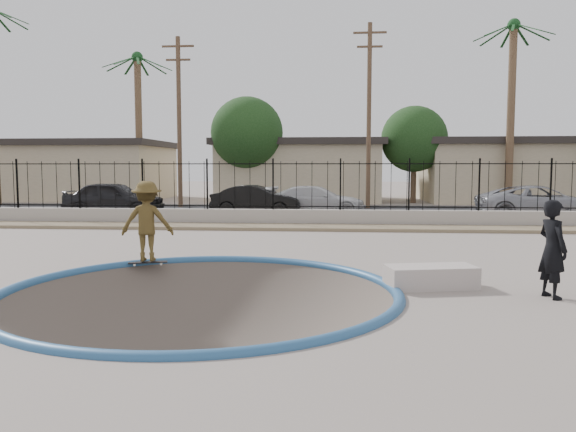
# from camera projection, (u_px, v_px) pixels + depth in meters

# --- Properties ---
(ground) EXTENTS (120.00, 120.00, 2.20)m
(ground) POSITION_uv_depth(u_px,v_px,m) (278.00, 248.00, 22.82)
(ground) COLOR gray
(ground) RESTS_ON ground
(bowl_pit) EXTENTS (6.84, 6.84, 1.80)m
(bowl_pit) POSITION_uv_depth(u_px,v_px,m) (201.00, 292.00, 9.82)
(bowl_pit) COLOR #50443E
(bowl_pit) RESTS_ON ground
(coping_ring) EXTENTS (7.04, 7.04, 0.20)m
(coping_ring) POSITION_uv_depth(u_px,v_px,m) (201.00, 292.00, 9.82)
(coping_ring) COLOR #285584
(coping_ring) RESTS_ON ground
(rock_strip) EXTENTS (42.00, 1.60, 0.11)m
(rock_strip) POSITION_uv_depth(u_px,v_px,m) (270.00, 227.00, 19.94)
(rock_strip) COLOR #8A785A
(rock_strip) RESTS_ON ground
(retaining_wall) EXTENTS (42.00, 0.45, 0.60)m
(retaining_wall) POSITION_uv_depth(u_px,v_px,m) (273.00, 217.00, 21.01)
(retaining_wall) COLOR #9F958B
(retaining_wall) RESTS_ON ground
(fence) EXTENTS (40.00, 0.04, 1.80)m
(fence) POSITION_uv_depth(u_px,v_px,m) (273.00, 185.00, 20.90)
(fence) COLOR black
(fence) RESTS_ON retaining_wall
(street) EXTENTS (90.00, 8.00, 0.04)m
(street) POSITION_uv_depth(u_px,v_px,m) (288.00, 211.00, 27.68)
(street) COLOR black
(street) RESTS_ON ground
(house_west) EXTENTS (11.60, 8.60, 3.90)m
(house_west) POSITION_uv_depth(u_px,v_px,m) (81.00, 170.00, 38.22)
(house_west) COLOR tan
(house_west) RESTS_ON ground
(house_center) EXTENTS (10.60, 8.60, 3.90)m
(house_center) POSITION_uv_depth(u_px,v_px,m) (301.00, 170.00, 36.94)
(house_center) COLOR tan
(house_center) RESTS_ON ground
(house_east) EXTENTS (12.60, 8.60, 3.90)m
(house_east) POSITION_uv_depth(u_px,v_px,m) (520.00, 170.00, 35.74)
(house_east) COLOR tan
(house_east) RESTS_ON ground
(palm_mid) EXTENTS (2.30, 2.30, 9.30)m
(palm_mid) POSITION_uv_depth(u_px,v_px,m) (138.00, 94.00, 34.90)
(palm_mid) COLOR brown
(palm_mid) RESTS_ON ground
(palm_right) EXTENTS (2.30, 2.30, 10.30)m
(palm_right) POSITION_uv_depth(u_px,v_px,m) (512.00, 73.00, 30.98)
(palm_right) COLOR brown
(palm_right) RESTS_ON ground
(utility_pole_left) EXTENTS (1.70, 0.24, 9.00)m
(utility_pole_left) POSITION_uv_depth(u_px,v_px,m) (179.00, 119.00, 29.77)
(utility_pole_left) COLOR #473323
(utility_pole_left) RESTS_ON ground
(utility_pole_mid) EXTENTS (1.70, 0.24, 9.50)m
(utility_pole_mid) POSITION_uv_depth(u_px,v_px,m) (369.00, 113.00, 28.89)
(utility_pole_mid) COLOR #473323
(utility_pole_mid) RESTS_ON ground
(street_tree_left) EXTENTS (4.32, 4.32, 6.36)m
(street_tree_left) POSITION_uv_depth(u_px,v_px,m) (247.00, 133.00, 33.53)
(street_tree_left) COLOR #473323
(street_tree_left) RESTS_ON ground
(street_tree_mid) EXTENTS (3.96, 3.96, 5.83)m
(street_tree_mid) POSITION_uv_depth(u_px,v_px,m) (414.00, 139.00, 33.70)
(street_tree_mid) COLOR #473323
(street_tree_mid) RESTS_ON ground
(skater) EXTENTS (1.23, 0.81, 1.78)m
(skater) POSITION_uv_depth(u_px,v_px,m) (147.00, 225.00, 12.48)
(skater) COLOR brown
(skater) RESTS_ON ground
(skateboard) EXTENTS (0.88, 0.45, 0.07)m
(skateboard) POSITION_uv_depth(u_px,v_px,m) (148.00, 262.00, 12.55)
(skateboard) COLOR black
(skateboard) RESTS_ON ground
(videographer) EXTENTS (0.56, 0.69, 1.65)m
(videographer) POSITION_uv_depth(u_px,v_px,m) (553.00, 249.00, 9.34)
(videographer) COLOR black
(videographer) RESTS_ON ground
(concrete_ledge) EXTENTS (1.71, 1.03, 0.40)m
(concrete_ledge) POSITION_uv_depth(u_px,v_px,m) (431.00, 277.00, 10.20)
(concrete_ledge) COLOR #B2A59E
(concrete_ledge) RESTS_ON ground
(car_a) EXTENTS (4.50, 1.97, 1.51)m
(car_a) POSITION_uv_depth(u_px,v_px,m) (114.00, 198.00, 25.14)
(car_a) COLOR black
(car_a) RESTS_ON street
(car_b) EXTENTS (4.11, 1.69, 1.32)m
(car_b) POSITION_uv_depth(u_px,v_px,m) (257.00, 200.00, 25.10)
(car_b) COLOR black
(car_b) RESTS_ON street
(car_c) EXTENTS (4.58, 2.20, 1.29)m
(car_c) POSITION_uv_depth(u_px,v_px,m) (317.00, 200.00, 25.30)
(car_c) COLOR silver
(car_c) RESTS_ON street
(car_d) EXTENTS (5.04, 2.40, 1.39)m
(car_d) POSITION_uv_depth(u_px,v_px,m) (540.00, 202.00, 23.13)
(car_d) COLOR #94959C
(car_d) RESTS_ON street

